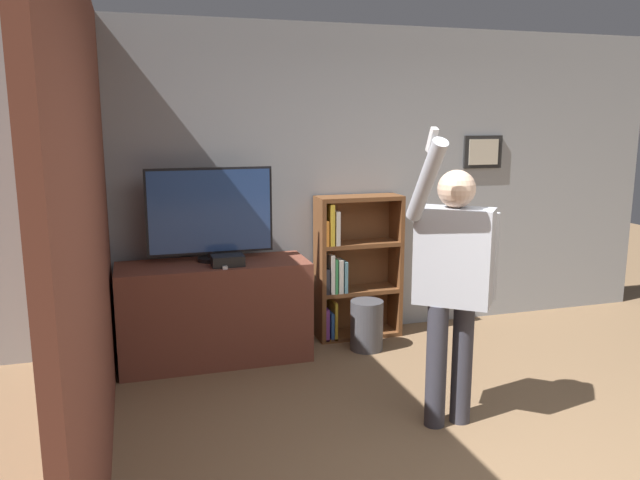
{
  "coord_description": "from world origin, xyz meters",
  "views": [
    {
      "loc": [
        -1.87,
        -2.36,
        1.91
      ],
      "look_at": [
        -0.66,
        1.64,
        1.1
      ],
      "focal_mm": 35.0,
      "sensor_mm": 36.0,
      "label": 1
    }
  ],
  "objects": [
    {
      "name": "tv_ledge",
      "position": [
        -1.29,
        2.43,
        0.4
      ],
      "size": [
        1.49,
        0.54,
        0.8
      ],
      "color": "brown",
      "rests_on": "ground_plane"
    },
    {
      "name": "bookshelf",
      "position": [
        -0.07,
        2.65,
        0.62
      ],
      "size": [
        0.75,
        0.28,
        1.26
      ],
      "color": "brown",
      "rests_on": "ground_plane"
    },
    {
      "name": "wall_back",
      "position": [
        0.0,
        2.83,
        1.35
      ],
      "size": [
        6.13,
        0.09,
        2.7
      ],
      "color": "#9EA3A8",
      "rests_on": "ground_plane"
    },
    {
      "name": "game_console",
      "position": [
        -1.19,
        2.31,
        0.84
      ],
      "size": [
        0.25,
        0.17,
        0.08
      ],
      "color": "black",
      "rests_on": "tv_ledge"
    },
    {
      "name": "wall_side_brick",
      "position": [
        -2.09,
        1.4,
        1.35
      ],
      "size": [
        0.06,
        4.4,
        2.7
      ],
      "color": "brown",
      "rests_on": "ground_plane"
    },
    {
      "name": "person",
      "position": [
        -0.02,
        0.93,
        0.98
      ],
      "size": [
        0.6,
        0.53,
        1.87
      ],
      "rotation": [
        0.0,
        0.0,
        -0.68
      ],
      "color": "#383842",
      "rests_on": "ground_plane"
    },
    {
      "name": "remote_loose",
      "position": [
        -1.23,
        2.25,
        0.81
      ],
      "size": [
        0.04,
        0.14,
        0.02
      ],
      "color": "white",
      "rests_on": "tv_ledge"
    },
    {
      "name": "waste_bin",
      "position": [
        -0.05,
        2.3,
        0.21
      ],
      "size": [
        0.28,
        0.28,
        0.42
      ],
      "color": "#4C4C51",
      "rests_on": "ground_plane"
    },
    {
      "name": "television",
      "position": [
        -1.29,
        2.51,
        1.18
      ],
      "size": [
        0.98,
        0.22,
        0.74
      ],
      "color": "black",
      "rests_on": "tv_ledge"
    }
  ]
}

